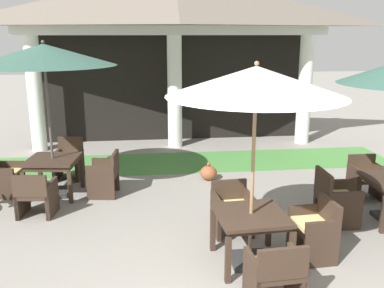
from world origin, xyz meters
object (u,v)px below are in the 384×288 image
Objects in this scene: patio_chair_mid_left_north at (365,178)px; patio_umbrella_near_foreground at (256,83)px; patio_chair_mid_left_west at (335,199)px; patio_table_mid_right at (53,163)px; patio_chair_near_foreground_north at (232,209)px; patio_umbrella_mid_right at (44,56)px; patio_chair_near_foreground_east at (315,229)px; patio_chair_near_foreground_south at (275,273)px; patio_chair_mid_right_north at (69,161)px; patio_table_near_foreground at (251,220)px; patio_chair_mid_right_south at (36,195)px; patio_chair_mid_right_east at (105,175)px; terracotta_urn at (209,173)px; patio_chair_mid_right_west at (3,176)px.

patio_umbrella_near_foreground is at bearing 38.38° from patio_chair_mid_left_north.
patio_chair_mid_left_west is 0.88× the size of patio_table_mid_right.
patio_chair_near_foreground_north is 1.00× the size of patio_chair_mid_left_north.
patio_chair_mid_left_north is 6.32m from patio_umbrella_mid_right.
patio_chair_mid_left_west is (1.68, 1.08, -2.03)m from patio_umbrella_near_foreground.
patio_chair_near_foreground_east is at bearing 3.62° from patio_umbrella_near_foreground.
patio_chair_near_foreground_south is 0.93× the size of patio_chair_mid_right_north.
patio_chair_mid_right_south reaches higher than patio_table_near_foreground.
patio_chair_near_foreground_north is at bearing 90.00° from patio_chair_near_foreground_south.
patio_chair_near_foreground_east is 4.56m from patio_chair_mid_right_south.
patio_chair_mid_right_east is (1.09, 0.85, 0.02)m from patio_chair_mid_right_south.
patio_chair_mid_right_east is 2.17× the size of terracotta_urn.
patio_umbrella_near_foreground reaches higher than patio_chair_near_foreground_east.
patio_umbrella_near_foreground is at bearing -99.46° from patio_table_near_foreground.
patio_chair_mid_right_east is (-3.07, 2.73, -0.01)m from patio_chair_near_foreground_east.
patio_chair_near_foreground_east is 0.99× the size of patio_chair_mid_right_east.
patio_umbrella_near_foreground is 2.65× the size of patio_table_mid_right.
patio_table_mid_right is at bearing 136.97° from patio_table_near_foreground.
patio_chair_mid_right_west reaches higher than patio_chair_mid_right_south.
patio_table_mid_right is at bearing -170.57° from terracotta_urn.
patio_chair_near_foreground_south is at bearing -142.32° from patio_chair_mid_right_east.
patio_chair_mid_left_west reaches higher than patio_chair_mid_right_south.
patio_chair_near_foreground_north is at bearing 69.49° from patio_chair_mid_right_west.
patio_chair_mid_right_east is at bearing -7.02° from patio_table_mid_right.
patio_chair_mid_left_west is at bearing -20.85° from patio_umbrella_mid_right.
patio_table_mid_right is at bearing 90.00° from patio_chair_mid_right_east.
patio_chair_mid_right_north reaches higher than patio_chair_near_foreground_south.
patio_chair_mid_left_west is at bearing -20.85° from patio_table_mid_right.
patio_chair_near_foreground_east is at bearing -35.17° from patio_table_mid_right.
patio_umbrella_near_foreground is at bearing -23.93° from patio_chair_mid_right_south.
patio_chair_mid_right_south is 0.94× the size of patio_chair_mid_right_east.
patio_umbrella_mid_right reaches higher than patio_table_mid_right.
patio_chair_near_foreground_east reaches higher than patio_chair_mid_left_north.
patio_chair_mid_left_west is 1.05× the size of patio_chair_mid_right_north.
patio_table_mid_right is (-3.17, 3.83, 0.24)m from patio_chair_near_foreground_south.
patio_chair_mid_right_north reaches higher than patio_chair_mid_right_east.
patio_chair_near_foreground_south is 0.79× the size of patio_table_mid_right.
patio_chair_mid_left_west is 1.13× the size of patio_chair_mid_right_south.
patio_chair_mid_right_east is (0.85, -1.09, 0.01)m from patio_chair_mid_right_north.
patio_umbrella_near_foreground reaches higher than patio_chair_mid_left_north.
patio_table_mid_right is 1.01m from patio_chair_mid_right_west.
patio_chair_near_foreground_east is 1.06× the size of patio_chair_mid_right_south.
patio_chair_near_foreground_north is 1.75m from patio_chair_mid_left_west.
patio_table_mid_right is at bearing 90.00° from patio_chair_mid_right_north.
patio_chair_mid_right_east is (-2.08, 1.86, 0.01)m from patio_chair_near_foreground_north.
patio_chair_near_foreground_south is 2.06× the size of terracotta_urn.
patio_chair_mid_right_west is 0.98× the size of patio_chair_mid_right_north.
patio_chair_mid_left_north is (1.82, 2.02, -0.03)m from patio_chair_near_foreground_east.
patio_umbrella_near_foreground is 5.30m from patio_chair_mid_right_north.
patio_chair_near_foreground_north is 4.53m from patio_chair_mid_right_west.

